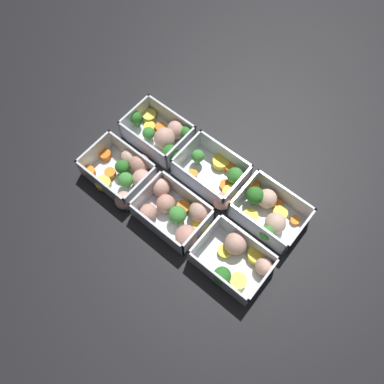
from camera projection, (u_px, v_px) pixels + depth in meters
ground_plane at (192, 196)px, 0.85m from camera, size 4.00×4.00×0.00m
container_near_left at (268, 211)px, 0.81m from camera, size 0.16×0.11×0.06m
container_near_center at (216, 176)px, 0.85m from camera, size 0.16×0.13×0.06m
container_near_right at (164, 134)px, 0.90m from camera, size 0.16×0.12×0.06m
container_far_left at (237, 259)px, 0.77m from camera, size 0.16×0.13×0.06m
container_far_center at (176, 212)px, 0.81m from camera, size 0.17×0.13×0.06m
container_far_right at (126, 173)px, 0.85m from camera, size 0.17×0.14×0.06m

